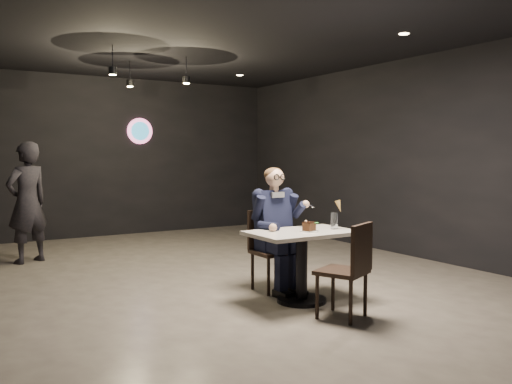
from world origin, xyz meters
TOP-DOWN VIEW (x-y plane):
  - floor at (0.00, 0.00)m, footprint 9.00×9.00m
  - wall_sign at (0.80, 4.47)m, footprint 0.50×0.06m
  - pendant_lights at (0.00, 2.00)m, footprint 1.40×1.20m
  - main_table at (0.56, -1.20)m, footprint 1.10×0.70m
  - chair_far at (0.56, -0.65)m, footprint 0.42×0.46m
  - chair_near at (0.56, -1.84)m, footprint 0.57×0.59m
  - seated_man at (0.56, -0.65)m, footprint 0.60×0.80m
  - dessert_plate at (0.61, -1.26)m, footprint 0.20×0.20m
  - cake_slice at (0.59, -1.28)m, footprint 0.14×0.13m
  - mint_leaf at (0.65, -1.30)m, footprint 0.07×0.04m
  - sundae_glass at (0.95, -1.24)m, footprint 0.08×0.08m
  - wafer_cone at (0.99, -1.28)m, footprint 0.08×0.08m
  - passerby at (-1.56, 2.53)m, footprint 0.75×0.65m

SIDE VIEW (x-z plane):
  - floor at x=0.00m, z-range 0.00..0.00m
  - main_table at x=0.56m, z-range 0.00..0.75m
  - chair_far at x=0.56m, z-range 0.00..0.92m
  - chair_near at x=0.56m, z-range 0.00..0.92m
  - seated_man at x=0.56m, z-range 0.00..1.44m
  - dessert_plate at x=0.61m, z-range 0.75..0.76m
  - cake_slice at x=0.59m, z-range 0.76..0.84m
  - sundae_glass at x=0.95m, z-range 0.75..0.92m
  - mint_leaf at x=0.65m, z-range 0.84..0.85m
  - passerby at x=-1.56m, z-range 0.00..1.73m
  - wafer_cone at x=0.99m, z-range 0.93..1.06m
  - wall_sign at x=0.80m, z-range 1.75..2.25m
  - pendant_lights at x=0.00m, z-range 2.70..3.06m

